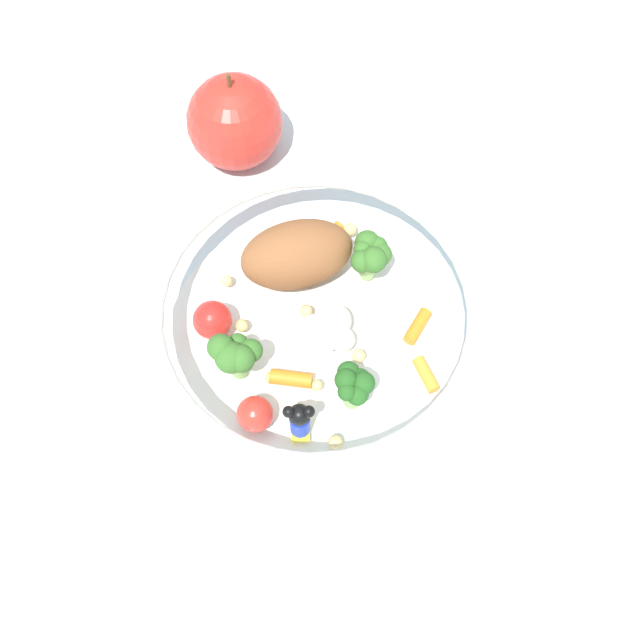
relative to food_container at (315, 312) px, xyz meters
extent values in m
plane|color=silver|center=(0.00, -0.01, -0.03)|extent=(2.40, 2.40, 0.00)
cylinder|color=white|center=(-0.01, 0.00, -0.03)|extent=(0.24, 0.24, 0.01)
torus|color=white|center=(-0.01, 0.00, 0.02)|extent=(0.25, 0.25, 0.01)
ellipsoid|color=brown|center=(0.02, -0.04, 0.01)|extent=(0.10, 0.09, 0.05)
cylinder|color=#8EB766|center=(-0.03, -0.06, -0.01)|extent=(0.01, 0.01, 0.02)
sphere|color=#386B28|center=(-0.03, -0.06, 0.01)|extent=(0.01, 0.01, 0.01)
sphere|color=#386B28|center=(-0.03, -0.05, 0.01)|extent=(0.02, 0.02, 0.02)
sphere|color=#386B28|center=(-0.04, -0.05, 0.02)|extent=(0.02, 0.02, 0.02)
sphere|color=#386B28|center=(-0.04, -0.06, 0.01)|extent=(0.02, 0.02, 0.02)
sphere|color=#386B28|center=(-0.04, -0.06, 0.01)|extent=(0.02, 0.02, 0.02)
sphere|color=#386B28|center=(-0.03, -0.06, 0.01)|extent=(0.02, 0.02, 0.02)
cylinder|color=#8EB766|center=(-0.04, 0.06, -0.01)|extent=(0.01, 0.01, 0.02)
sphere|color=#23561E|center=(-0.04, 0.06, 0.02)|extent=(0.02, 0.02, 0.02)
sphere|color=#23561E|center=(-0.04, 0.06, 0.01)|extent=(0.01, 0.01, 0.01)
sphere|color=#23561E|center=(-0.05, 0.06, 0.01)|extent=(0.02, 0.02, 0.02)
sphere|color=#23561E|center=(-0.05, 0.05, 0.01)|extent=(0.02, 0.02, 0.02)
sphere|color=#23561E|center=(-0.05, 0.05, 0.01)|extent=(0.01, 0.01, 0.01)
sphere|color=#23561E|center=(-0.04, 0.05, 0.01)|extent=(0.02, 0.02, 0.02)
cylinder|color=#7FAD5B|center=(0.05, 0.05, -0.01)|extent=(0.01, 0.01, 0.02)
sphere|color=#386B28|center=(0.06, 0.05, 0.02)|extent=(0.02, 0.02, 0.02)
sphere|color=#386B28|center=(0.05, 0.06, 0.01)|extent=(0.02, 0.02, 0.02)
sphere|color=#386B28|center=(0.04, 0.06, 0.01)|extent=(0.02, 0.02, 0.02)
sphere|color=#386B28|center=(0.04, 0.05, 0.01)|extent=(0.02, 0.02, 0.02)
sphere|color=#386B28|center=(0.05, 0.04, 0.01)|extent=(0.02, 0.02, 0.02)
sphere|color=white|center=(0.00, 0.01, -0.01)|extent=(0.03, 0.03, 0.03)
sphere|color=white|center=(-0.01, 0.01, -0.01)|extent=(0.03, 0.03, 0.03)
sphere|color=white|center=(-0.01, 0.02, -0.01)|extent=(0.02, 0.02, 0.02)
sphere|color=white|center=(-0.02, 0.01, -0.01)|extent=(0.02, 0.02, 0.02)
sphere|color=white|center=(-0.02, 0.01, -0.01)|extent=(0.03, 0.03, 0.03)
sphere|color=white|center=(-0.01, 0.00, -0.01)|extent=(0.03, 0.03, 0.03)
sphere|color=white|center=(-0.01, 0.01, -0.01)|extent=(0.02, 0.02, 0.02)
cube|color=yellow|center=(-0.01, 0.09, -0.02)|extent=(0.02, 0.02, 0.00)
cylinder|color=#1933B2|center=(-0.01, 0.09, -0.01)|extent=(0.02, 0.02, 0.02)
sphere|color=black|center=(-0.01, 0.09, 0.01)|extent=(0.02, 0.02, 0.02)
sphere|color=black|center=(0.00, 0.09, 0.01)|extent=(0.01, 0.01, 0.01)
sphere|color=black|center=(-0.02, 0.09, 0.01)|extent=(0.01, 0.01, 0.01)
cylinder|color=orange|center=(0.01, -0.08, -0.02)|extent=(0.02, 0.03, 0.01)
cylinder|color=orange|center=(-0.09, 0.02, -0.02)|extent=(0.02, 0.03, 0.01)
cylinder|color=orange|center=(0.01, 0.05, -0.02)|extent=(0.03, 0.01, 0.01)
cylinder|color=orange|center=(-0.08, -0.01, -0.02)|extent=(0.02, 0.03, 0.01)
sphere|color=red|center=(0.02, 0.09, -0.01)|extent=(0.03, 0.03, 0.03)
sphere|color=red|center=(0.08, 0.02, -0.01)|extent=(0.03, 0.03, 0.03)
sphere|color=tan|center=(0.05, 0.02, -0.02)|extent=(0.01, 0.01, 0.01)
sphere|color=#D1B775|center=(0.01, -0.01, -0.02)|extent=(0.01, 0.01, 0.01)
sphere|color=tan|center=(0.02, 0.05, -0.02)|extent=(0.01, 0.01, 0.01)
sphere|color=#D1B775|center=(-0.04, 0.02, -0.02)|extent=(0.01, 0.01, 0.01)
sphere|color=#D1B775|center=(0.08, -0.02, -0.02)|extent=(0.01, 0.01, 0.01)
sphere|color=#D1B775|center=(-0.01, -0.09, -0.02)|extent=(0.01, 0.01, 0.01)
sphere|color=tan|center=(-0.04, 0.09, -0.02)|extent=(0.01, 0.01, 0.01)
sphere|color=#D1B775|center=(-0.01, 0.05, -0.02)|extent=(0.01, 0.01, 0.01)
sphere|color=red|center=(0.11, -0.16, 0.01)|extent=(0.08, 0.08, 0.08)
cylinder|color=brown|center=(0.11, -0.16, 0.06)|extent=(0.00, 0.00, 0.01)
camera|label=1|loc=(-0.06, 0.27, 0.50)|focal=41.86mm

